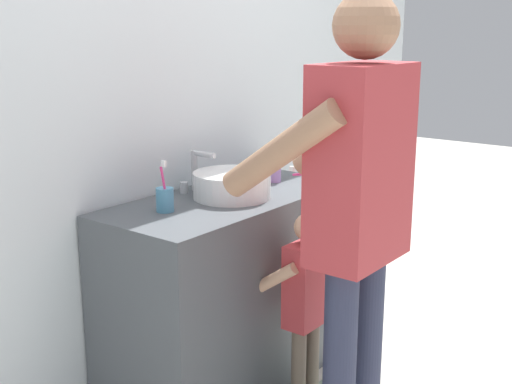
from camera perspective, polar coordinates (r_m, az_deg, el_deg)
The scene contains 8 objects.
back_wall at distance 3.00m, azimuth -7.22°, elevation 9.40°, with size 4.40×0.08×2.70m.
vanity_cabinet at distance 3.00m, azimuth -2.29°, elevation -8.52°, with size 1.18×0.54×0.87m, color #4C5156.
sink_basin at distance 2.83m, azimuth -2.08°, elevation 0.64°, with size 0.33×0.33×0.11m.
faucet at distance 2.96m, azimuth -5.12°, elevation 1.66°, with size 0.18×0.14×0.18m.
toothbrush_cup at distance 2.64m, azimuth -7.80°, elevation -0.60°, with size 0.07×0.07×0.21m.
soap_bottle at distance 3.12m, azimuth 1.61°, elevation 2.09°, with size 0.06×0.06×0.17m.
child_toddler at distance 2.74m, azimuth 4.21°, elevation -8.86°, with size 0.27×0.27×0.87m.
adult_parent at distance 2.34m, azimuth 8.49°, elevation -0.16°, with size 0.53×0.55×1.70m.
Camera 1 is at (-2.12, -1.49, 1.59)m, focal length 46.77 mm.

